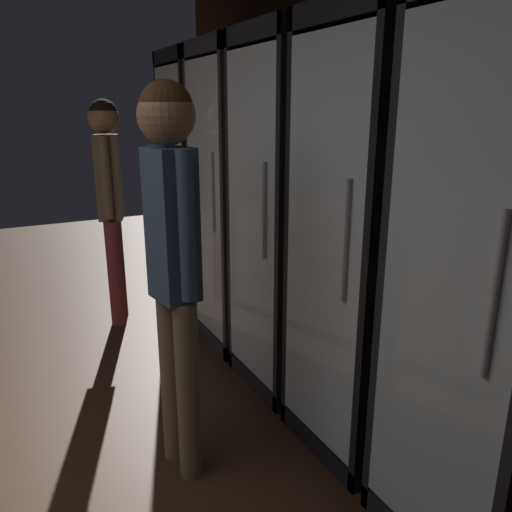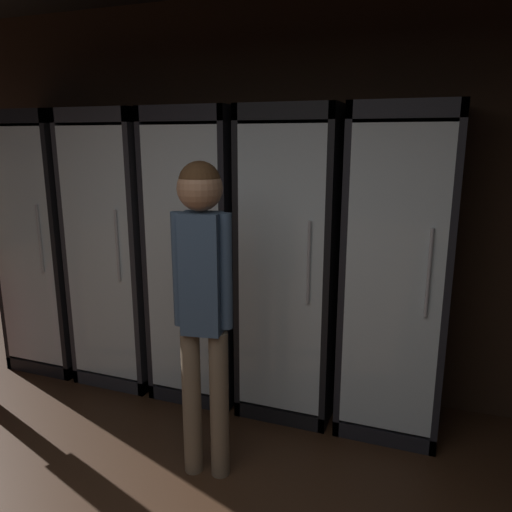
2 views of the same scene
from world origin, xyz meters
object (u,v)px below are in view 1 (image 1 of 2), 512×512
object	(u,v)px
cooler_right	(382,248)
shopper_near	(173,240)
cooler_center	(303,220)
cooler_left	(250,203)
cooler_far_right	(512,296)
shopper_far	(110,190)
cooler_far_left	(212,190)

from	to	relation	value
cooler_right	shopper_near	xyz separation A→B (m)	(-0.23, -0.93, 0.10)
cooler_center	cooler_left	bearing A→B (deg)	-179.99
cooler_far_right	cooler_right	bearing A→B (deg)	-179.94
shopper_far	cooler_far_right	bearing A→B (deg)	16.38
cooler_right	shopper_far	world-z (taller)	cooler_right
cooler_center	shopper_far	xyz separation A→B (m)	(-1.39, -0.81, 0.04)
cooler_center	shopper_far	bearing A→B (deg)	-149.93
cooler_far_left	cooler_right	size ratio (longest dim) A/B	1.00
cooler_left	shopper_far	world-z (taller)	cooler_left
cooler_right	cooler_far_right	world-z (taller)	same
shopper_near	shopper_far	world-z (taller)	shopper_near
cooler_far_left	cooler_far_right	bearing A→B (deg)	-0.01
shopper_near	cooler_left	bearing A→B (deg)	140.27
cooler_left	cooler_far_right	xyz separation A→B (m)	(2.02, -0.00, 0.00)
cooler_far_right	shopper_far	world-z (taller)	cooler_far_right
cooler_left	cooler_center	size ratio (longest dim) A/B	1.00
cooler_center	cooler_far_right	xyz separation A→B (m)	(1.35, -0.00, -0.00)
cooler_center	cooler_far_right	bearing A→B (deg)	-0.01
cooler_left	shopper_far	bearing A→B (deg)	-131.63
cooler_left	cooler_far_right	world-z (taller)	same
cooler_far_left	shopper_far	bearing A→B (deg)	-93.02
cooler_far_right	shopper_far	size ratio (longest dim) A/B	1.21
cooler_far_left	cooler_left	world-z (taller)	same
cooler_right	cooler_far_left	bearing A→B (deg)	179.97
cooler_far_right	shopper_near	size ratio (longest dim) A/B	1.18
shopper_far	cooler_left	bearing A→B (deg)	48.37
cooler_left	shopper_near	xyz separation A→B (m)	(1.12, -0.93, 0.11)
cooler_center	cooler_right	world-z (taller)	same
cooler_left	shopper_far	xyz separation A→B (m)	(-0.72, -0.81, 0.05)
cooler_far_right	shopper_near	bearing A→B (deg)	-134.20
cooler_far_right	cooler_far_left	bearing A→B (deg)	179.99
cooler_center	shopper_near	xyz separation A→B (m)	(0.44, -0.93, 0.10)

